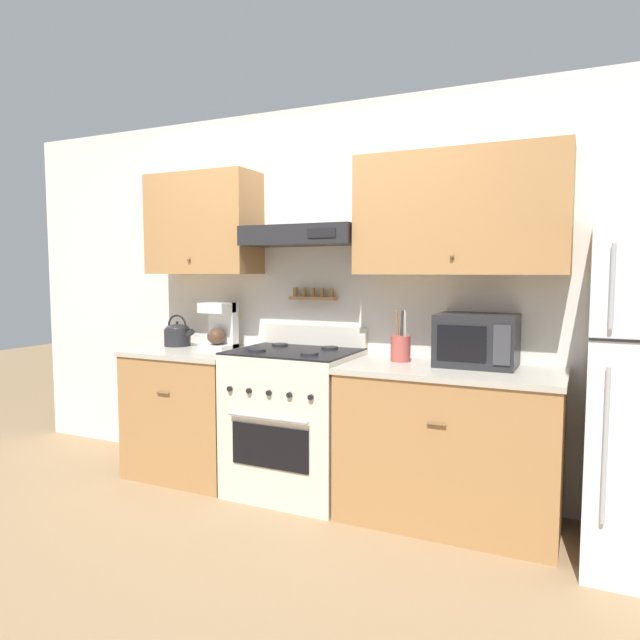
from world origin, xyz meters
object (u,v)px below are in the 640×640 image
at_px(stove_range, 294,421).
at_px(coffee_maker, 220,326).
at_px(microwave, 477,340).
at_px(utensil_crock, 401,348).
at_px(tea_kettle, 178,334).

xyz_separation_m(stove_range, coffee_maker, (-0.67, 0.14, 0.58)).
height_order(stove_range, microwave, microwave).
height_order(stove_range, utensil_crock, utensil_crock).
xyz_separation_m(microwave, utensil_crock, (-0.45, -0.02, -0.07)).
height_order(tea_kettle, coffee_maker, coffee_maker).
height_order(coffee_maker, utensil_crock, coffee_maker).
height_order(stove_range, tea_kettle, tea_kettle).
bearing_deg(utensil_crock, tea_kettle, -180.00).
bearing_deg(tea_kettle, stove_range, -6.35).
bearing_deg(microwave, stove_range, -173.29).
distance_m(tea_kettle, utensil_crock, 1.70).
bearing_deg(stove_range, microwave, 6.71).
distance_m(stove_range, utensil_crock, 0.85).
xyz_separation_m(stove_range, utensil_crock, (0.67, 0.11, 0.51)).
relative_size(microwave, utensil_crock, 1.44).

